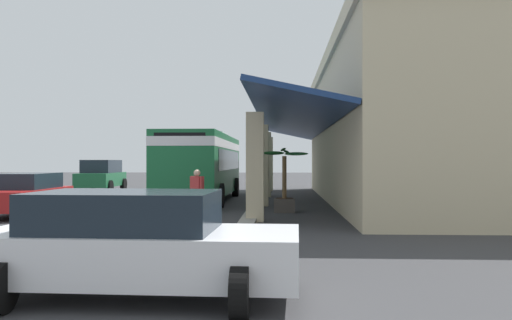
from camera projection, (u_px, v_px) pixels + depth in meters
The scene contains 9 objects.
ground at pixel (354, 199), 25.58m from camera, with size 120.00×120.00×0.00m, color #38383A.
curb_strip at pixel (260, 200), 24.58m from camera, with size 26.75×0.50×0.12m, color #9E998E.
plaza_building at pixel (465, 129), 24.11m from camera, with size 22.59×16.51×6.83m.
transit_bus at pixel (203, 162), 24.66m from camera, with size 11.22×2.88×3.34m.
parked_suv_green at pixel (102, 175), 32.28m from camera, with size 4.90×2.38×1.97m.
parked_sedan_white at pixel (136, 243), 7.15m from camera, with size 2.53×4.45×1.47m.
parked_sedan_red at pixel (26, 194), 18.05m from camera, with size 4.47×2.13×1.47m.
pedestrian at pixel (197, 192), 16.69m from camera, with size 0.55×0.49×1.62m.
potted_palm at pixel (284, 195), 19.14m from camera, with size 1.81×1.73×2.40m.
Camera 1 is at (25.80, 4.41, 1.89)m, focal length 36.17 mm.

